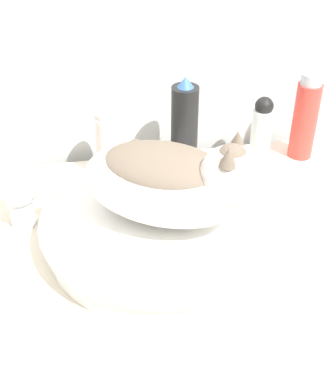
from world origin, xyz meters
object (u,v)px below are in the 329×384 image
Objects in this scene: cat at (171,179)px; lotion_bottle_white at (110,139)px; shampoo_bottle_tall at (305,117)px; faucet at (23,194)px; deodorant_stick at (262,129)px; hairspray_can_black at (184,127)px.

cat reaches higher than lotion_bottle_white.
cat is at bearing -145.68° from shampoo_bottle_tall.
cat reaches higher than shampoo_bottle_tall.
cat reaches higher than faucet.
cat is 0.34m from deodorant_stick.
faucet is at bearing -169.18° from cat.
cat is 3.02× the size of faucet.
shampoo_bottle_tall is at bearing -0.00° from hairspray_can_black.
deodorant_stick is (0.49, 0.14, 0.01)m from faucet.
hairspray_can_black is at bearing 43.42° from faucet.
shampoo_bottle_tall reaches higher than faucet.
deodorant_stick is (0.32, 0.00, -0.01)m from lotion_bottle_white.
hairspray_can_black is at bearing 180.00° from deodorant_stick.
cat is 0.25m from lotion_bottle_white.
hairspray_can_black is (-0.17, 0.00, 0.02)m from deodorant_stick.
deodorant_stick is 0.17m from hairspray_can_black.
faucet is 0.35m from hairspray_can_black.
lotion_bottle_white is at bearing -180.00° from shampoo_bottle_tall.
hairspray_can_black is at bearing 0.00° from lotion_bottle_white.
cat reaches higher than deodorant_stick.
cat is 2.46× the size of deodorant_stick.
deodorant_stick is at bearing 0.00° from lotion_bottle_white.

